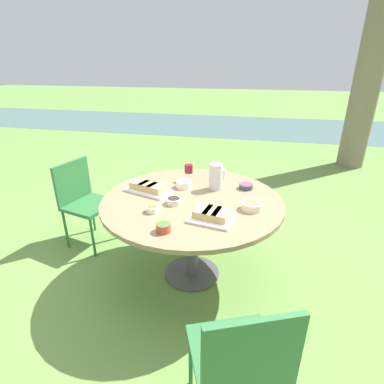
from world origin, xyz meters
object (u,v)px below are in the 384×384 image
Objects in this scene: chair_near_right at (241,358)px; water_pitcher at (216,177)px; dining_table at (192,208)px; chair_near_left at (83,197)px; wine_glass at (189,169)px.

chair_near_right is 3.84× the size of water_pitcher.
dining_table is 1.68× the size of chair_near_right.
water_pitcher reaches higher than chair_near_left.
chair_near_left is 5.59× the size of wine_glass.
dining_table is 0.46m from wine_glass.
wine_glass is at bearing 4.38° from chair_near_left.
dining_table is at bearing -122.50° from water_pitcher.
chair_near_left is 1.17m from wine_glass.
chair_near_left and chair_near_right have the same top height.
wine_glass is at bearing 107.05° from dining_table.
wine_glass is (-0.28, 0.14, -0.00)m from water_pitcher.
dining_table is 1.68× the size of chair_near_left.
chair_near_left is 2.28m from chair_near_right.
water_pitcher is (1.38, -0.06, 0.36)m from chair_near_left.
chair_near_right reaches higher than dining_table.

